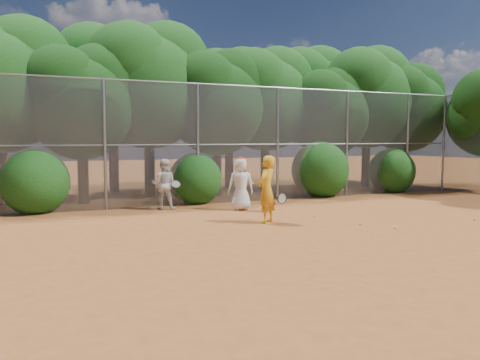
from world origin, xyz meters
name	(u,v)px	position (x,y,z in m)	size (l,w,h in m)	color
ground	(324,235)	(0.00, 0.00, 0.00)	(80.00, 80.00, 0.00)	#964F21
fence_back	(223,143)	(-0.12, 6.00, 2.05)	(20.05, 0.09, 4.03)	gray
tree_1	(0,78)	(-6.94, 8.54, 4.16)	(4.64, 4.03, 6.35)	black
tree_2	(82,97)	(-4.45, 7.83, 3.58)	(3.99, 3.47, 5.47)	black
tree_3	(150,80)	(-1.94, 8.84, 4.40)	(4.89, 4.26, 6.70)	black
tree_4	(217,98)	(0.55, 8.24, 3.76)	(4.19, 3.64, 5.73)	black
tree_5	(266,95)	(3.06, 9.04, 4.05)	(4.51, 3.92, 6.17)	black
tree_6	(329,109)	(5.55, 8.03, 3.47)	(3.86, 3.36, 5.29)	black
tree_7	(368,93)	(8.06, 8.64, 4.28)	(4.77, 4.14, 6.53)	black
tree_8	(406,104)	(10.05, 8.34, 3.82)	(4.25, 3.70, 5.82)	black
tree_10	(113,79)	(-2.93, 11.05, 4.63)	(5.15, 4.48, 7.06)	black
tree_11	(230,94)	(2.06, 10.64, 4.16)	(4.64, 4.03, 6.35)	black
tree_12	(309,92)	(6.56, 11.24, 4.51)	(5.02, 4.37, 6.88)	black
bush_0	(35,179)	(-6.00, 6.30, 1.00)	(2.00, 2.00, 2.00)	#134411
bush_1	(195,177)	(-1.00, 6.30, 0.90)	(1.80, 1.80, 1.80)	#134411
bush_2	(320,167)	(4.00, 6.30, 1.10)	(2.20, 2.20, 2.20)	#134411
bush_3	(392,169)	(7.50, 6.30, 0.95)	(1.90, 1.90, 1.90)	#134411
player_yellow	(267,189)	(-0.48, 1.96, 0.88)	(0.88, 0.72, 1.76)	gold
player_teen	(241,184)	(-0.21, 4.23, 0.81)	(0.89, 0.69, 1.64)	white
player_white	(164,184)	(-2.33, 5.40, 0.79)	(0.94, 0.85, 1.57)	silver
ball_0	(314,216)	(1.15, 2.23, 0.03)	(0.07, 0.07, 0.07)	yellow
ball_1	(344,206)	(3.11, 3.51, 0.03)	(0.07, 0.07, 0.07)	yellow
ball_2	(395,228)	(2.03, -0.03, 0.03)	(0.07, 0.07, 0.07)	yellow
ball_3	(475,219)	(4.80, 0.03, 0.03)	(0.07, 0.07, 0.07)	yellow
ball_4	(360,224)	(1.52, 0.66, 0.03)	(0.07, 0.07, 0.07)	yellow
ball_5	(367,199)	(4.92, 4.62, 0.03)	(0.07, 0.07, 0.07)	yellow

